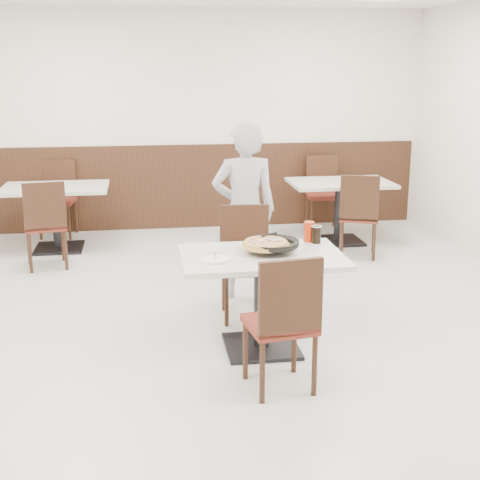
{
  "coord_description": "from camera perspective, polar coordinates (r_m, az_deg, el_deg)",
  "views": [
    {
      "loc": [
        -0.71,
        -5.18,
        2.12
      ],
      "look_at": [
        0.02,
        -0.3,
        0.81
      ],
      "focal_mm": 50.0,
      "sensor_mm": 36.0,
      "label": 1
    }
  ],
  "objects": [
    {
      "name": "chair_far",
      "position": [
        5.64,
        0.53,
        -2.1
      ],
      "size": [
        0.45,
        0.45,
        0.95
      ],
      "primitive_type": null,
      "rotation": [
        0.0,
        0.0,
        3.08
      ],
      "color": "black",
      "rests_on": "floor"
    },
    {
      "name": "wainscot_back",
      "position": [
        8.83,
        -3.81,
        4.58
      ],
      "size": [
        5.9,
        0.03,
        1.1
      ],
      "primitive_type": "cube",
      "color": "black",
      "rests_on": "floor"
    },
    {
      "name": "bg_chair_right_far",
      "position": [
        8.77,
        7.16,
        3.93
      ],
      "size": [
        0.46,
        0.46,
        0.95
      ],
      "primitive_type": null,
      "rotation": [
        0.0,
        0.0,
        3.04
      ],
      "color": "black",
      "rests_on": "floor"
    },
    {
      "name": "main_table",
      "position": [
        5.06,
        1.86,
        -5.32
      ],
      "size": [
        1.21,
        0.82,
        0.75
      ],
      "primitive_type": null,
      "rotation": [
        0.0,
        0.0,
        0.01
      ],
      "color": "beige",
      "rests_on": "floor"
    },
    {
      "name": "bg_chair_left_near",
      "position": [
        7.36,
        -16.29,
        1.34
      ],
      "size": [
        0.49,
        0.49,
        0.95
      ],
      "primitive_type": null,
      "rotation": [
        0.0,
        0.0,
        0.19
      ],
      "color": "black",
      "rests_on": "floor"
    },
    {
      "name": "cola_glass",
      "position": [
        5.27,
        6.54,
        0.42
      ],
      "size": [
        0.07,
        0.07,
        0.13
      ],
      "primitive_type": "cylinder",
      "rotation": [
        0.0,
        0.0,
        0.01
      ],
      "color": "black",
      "rests_on": "main_table"
    },
    {
      "name": "wall_back",
      "position": [
        8.74,
        -3.92,
        10.1
      ],
      "size": [
        6.0,
        0.04,
        2.8
      ],
      "primitive_type": "cube",
      "color": "silver",
      "rests_on": "floor"
    },
    {
      "name": "floor",
      "position": [
        5.64,
        -0.7,
        -7.2
      ],
      "size": [
        7.0,
        7.0,
        0.0
      ],
      "primitive_type": "plane",
      "color": "#A7A7A3",
      "rests_on": "ground"
    },
    {
      "name": "pizza",
      "position": [
        4.97,
        2.21,
        -0.45
      ],
      "size": [
        0.36,
        0.36,
        0.02
      ],
      "primitive_type": "cylinder",
      "rotation": [
        0.0,
        0.0,
        0.01
      ],
      "color": "#B58C46",
      "rests_on": "pizza_pan"
    },
    {
      "name": "trivet",
      "position": [
        5.01,
        3.01,
        -0.81
      ],
      "size": [
        0.13,
        0.13,
        0.04
      ],
      "primitive_type": "cylinder",
      "rotation": [
        0.0,
        0.0,
        0.01
      ],
      "color": "black",
      "rests_on": "main_table"
    },
    {
      "name": "bg_table_left",
      "position": [
        8.06,
        -15.33,
        1.82
      ],
      "size": [
        1.24,
        0.86,
        0.75
      ],
      "primitive_type": null,
      "rotation": [
        0.0,
        0.0,
        0.05
      ],
      "color": "beige",
      "rests_on": "floor"
    },
    {
      "name": "side_plate",
      "position": [
        4.79,
        -2.09,
        -1.68
      ],
      "size": [
        0.2,
        0.2,
        0.01
      ],
      "primitive_type": "cylinder",
      "rotation": [
        0.0,
        0.0,
        0.01
      ],
      "color": "white",
      "rests_on": "napkin"
    },
    {
      "name": "bg_table_right",
      "position": [
        8.19,
        8.48,
        2.38
      ],
      "size": [
        1.25,
        0.88,
        0.75
      ],
      "primitive_type": null,
      "rotation": [
        0.0,
        0.0,
        0.07
      ],
      "color": "beige",
      "rests_on": "floor"
    },
    {
      "name": "pizza_server",
      "position": [
        5.01,
        2.95,
        0.06
      ],
      "size": [
        0.09,
        0.1,
        0.0
      ],
      "primitive_type": "cube",
      "rotation": [
        0.0,
        0.0,
        0.19
      ],
      "color": "white",
      "rests_on": "pizza"
    },
    {
      "name": "wall_front",
      "position": [
        1.96,
        13.41,
        -7.07
      ],
      "size": [
        6.0,
        0.04,
        2.8
      ],
      "primitive_type": "cube",
      "color": "silver",
      "rests_on": "floor"
    },
    {
      "name": "bg_chair_right_near",
      "position": [
        7.6,
        10.1,
        2.13
      ],
      "size": [
        0.53,
        0.53,
        0.95
      ],
      "primitive_type": null,
      "rotation": [
        0.0,
        0.0,
        -0.33
      ],
      "color": "black",
      "rests_on": "floor"
    },
    {
      "name": "red_cup",
      "position": [
        5.31,
        5.9,
        0.72
      ],
      "size": [
        0.08,
        0.08,
        0.16
      ],
      "primitive_type": "cylinder",
      "rotation": [
        0.0,
        0.0,
        0.01
      ],
      "color": "#AC270B",
      "rests_on": "main_table"
    },
    {
      "name": "fork",
      "position": [
        4.84,
        -2.15,
        -1.36
      ],
      "size": [
        0.05,
        0.17,
        0.0
      ],
      "primitive_type": "cube",
      "rotation": [
        0.0,
        0.0,
        -0.2
      ],
      "color": "white",
      "rests_on": "side_plate"
    },
    {
      "name": "napkin",
      "position": [
        4.79,
        -2.55,
        -1.77
      ],
      "size": [
        0.16,
        0.16,
        0.0
      ],
      "primitive_type": "cube",
      "rotation": [
        0.0,
        0.0,
        0.15
      ],
      "color": "white",
      "rests_on": "main_table"
    },
    {
      "name": "chair_near",
      "position": [
        4.44,
        3.4,
        -6.91
      ],
      "size": [
        0.48,
        0.48,
        0.95
      ],
      "primitive_type": null,
      "rotation": [
        0.0,
        0.0,
        0.15
      ],
      "color": "black",
      "rests_on": "floor"
    },
    {
      "name": "pizza_pan",
      "position": [
        5.0,
        2.74,
        -0.57
      ],
      "size": [
        0.33,
        0.33,
        0.01
      ],
      "primitive_type": "cylinder",
      "rotation": [
        0.0,
        0.0,
        0.01
      ],
      "color": "black",
      "rests_on": "trivet"
    },
    {
      "name": "diner_person",
      "position": [
        6.09,
        0.38,
        2.48
      ],
      "size": [
        0.6,
        0.39,
        1.63
      ],
      "primitive_type": "imported",
      "rotation": [
        0.0,
        0.0,
        3.15
      ],
      "color": "silver",
      "rests_on": "floor"
    },
    {
      "name": "bg_chair_left_far",
      "position": [
        8.66,
        -15.34,
        3.38
      ],
      "size": [
        0.48,
        0.48,
        0.95
      ],
      "primitive_type": null,
      "rotation": [
        0.0,
        0.0,
        2.99
      ],
      "color": "black",
      "rests_on": "floor"
    }
  ]
}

